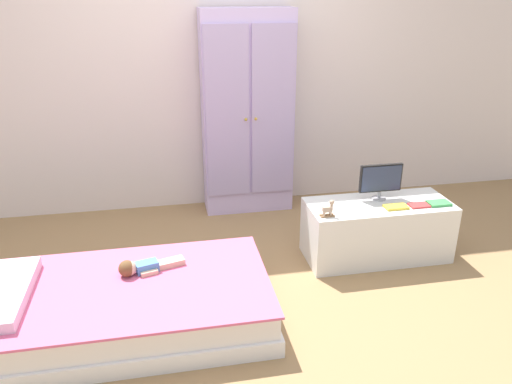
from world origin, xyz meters
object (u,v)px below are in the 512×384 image
(book_yellow, at_px, (396,207))
(tv_monitor, at_px, (381,179))
(rocking_horse_toy, at_px, (329,209))
(tv_stand, at_px, (377,230))
(book_red, at_px, (419,205))
(doll, at_px, (140,267))
(bed, at_px, (123,306))
(wardrobe, at_px, (247,114))
(book_green, at_px, (439,203))

(book_yellow, bearing_deg, tv_monitor, 106.52)
(rocking_horse_toy, bearing_deg, tv_stand, 17.81)
(tv_stand, xyz_separation_m, book_yellow, (0.08, -0.10, 0.22))
(rocking_horse_toy, bearing_deg, tv_monitor, 24.89)
(book_yellow, bearing_deg, book_red, 0.00)
(book_red, bearing_deg, rocking_horse_toy, -176.61)
(book_red, bearing_deg, book_yellow, 180.00)
(doll, xyz_separation_m, book_red, (1.89, 0.25, 0.13))
(doll, bearing_deg, bed, -128.27)
(tv_monitor, distance_m, book_red, 0.31)
(rocking_horse_toy, bearing_deg, book_red, 3.39)
(tv_monitor, bearing_deg, doll, -166.05)
(doll, distance_m, wardrobe, 1.73)
(doll, bearing_deg, tv_monitor, 13.95)
(rocking_horse_toy, distance_m, book_red, 0.67)
(tv_monitor, bearing_deg, book_yellow, -73.48)
(tv_monitor, bearing_deg, wardrobe, 128.90)
(tv_monitor, relative_size, book_green, 2.01)
(tv_stand, relative_size, book_red, 7.42)
(wardrobe, bearing_deg, book_yellow, -53.83)
(rocking_horse_toy, xyz_separation_m, book_red, (0.67, 0.04, -0.05))
(bed, relative_size, tv_monitor, 5.47)
(tv_monitor, xyz_separation_m, book_yellow, (0.05, -0.17, -0.14))
(wardrobe, xyz_separation_m, tv_monitor, (0.78, -0.96, -0.27))
(bed, height_order, book_green, book_green)
(book_red, bearing_deg, wardrobe, 131.43)
(rocking_horse_toy, distance_m, book_yellow, 0.50)
(doll, bearing_deg, book_red, 7.44)
(tv_stand, xyz_separation_m, book_red, (0.25, -0.10, 0.21))
(doll, bearing_deg, tv_stand, 11.78)
(wardrobe, xyz_separation_m, rocking_horse_toy, (0.33, -1.17, -0.37))
(bed, bearing_deg, wardrobe, 56.58)
(bed, distance_m, tv_monitor, 1.90)
(doll, relative_size, wardrobe, 0.23)
(tv_stand, bearing_deg, rocking_horse_toy, -162.19)
(book_yellow, distance_m, book_red, 0.17)
(bed, relative_size, book_green, 10.98)
(rocking_horse_toy, relative_size, book_green, 0.76)
(doll, distance_m, tv_stand, 1.68)
(doll, height_order, tv_stand, tv_stand)
(book_red, bearing_deg, tv_stand, 158.82)
(wardrobe, height_order, tv_monitor, wardrobe)
(bed, distance_m, wardrobe, 1.94)
(book_red, xyz_separation_m, book_green, (0.15, 0.00, 0.00))
(bed, bearing_deg, book_green, 9.96)
(tv_stand, relative_size, book_yellow, 6.37)
(bed, xyz_separation_m, doll, (0.10, 0.13, 0.17))
(wardrobe, bearing_deg, tv_monitor, -51.10)
(wardrobe, height_order, book_green, wardrobe)
(wardrobe, bearing_deg, bed, -123.42)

